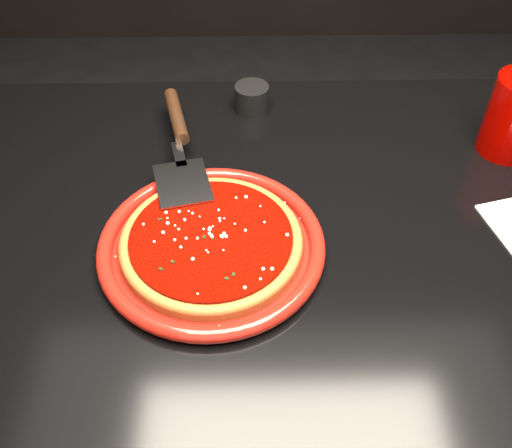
{
  "coord_description": "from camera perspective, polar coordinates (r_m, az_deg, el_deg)",
  "views": [
    {
      "loc": [
        -0.12,
        -0.53,
        1.33
      ],
      "look_at": [
        -0.11,
        0.01,
        0.77
      ],
      "focal_mm": 40.0,
      "sensor_mm": 36.0,
      "label": 1
    }
  ],
  "objects": [
    {
      "name": "parmesan_dusting",
      "position": [
        0.75,
        -4.55,
        -1.11
      ],
      "size": [
        0.21,
        0.21,
        0.01
      ],
      "primitive_type": null,
      "color": "beige",
      "rests_on": "plate"
    },
    {
      "name": "basil_flecks",
      "position": [
        0.75,
        -4.54,
        -1.15
      ],
      "size": [
        0.19,
        0.19,
        0.0
      ],
      "primitive_type": null,
      "color": "black",
      "rests_on": "plate"
    },
    {
      "name": "pizza_sauce",
      "position": [
        0.75,
        -4.52,
        -1.42
      ],
      "size": [
        0.26,
        0.26,
        0.01
      ],
      "primitive_type": "cylinder",
      "rotation": [
        0.0,
        0.0,
        -0.24
      ],
      "color": "#6F0700",
      "rests_on": "plate"
    },
    {
      "name": "pizza_crust",
      "position": [
        0.76,
        -4.48,
        -1.95
      ],
      "size": [
        0.3,
        0.3,
        0.01
      ],
      "primitive_type": "cylinder",
      "rotation": [
        0.0,
        0.0,
        -0.24
      ],
      "color": "brown",
      "rests_on": "plate"
    },
    {
      "name": "ramekin",
      "position": [
        1.01,
        -0.41,
        12.5
      ],
      "size": [
        0.08,
        0.08,
        0.05
      ],
      "primitive_type": "cylinder",
      "rotation": [
        0.0,
        0.0,
        0.43
      ],
      "color": "black",
      "rests_on": "table"
    },
    {
      "name": "pizza_crust_rim",
      "position": [
        0.76,
        -4.5,
        -1.64
      ],
      "size": [
        0.3,
        0.3,
        0.02
      ],
      "primitive_type": "torus",
      "rotation": [
        0.0,
        0.0,
        -0.24
      ],
      "color": "brown",
      "rests_on": "plate"
    },
    {
      "name": "plate",
      "position": [
        0.76,
        -4.46,
        -2.13
      ],
      "size": [
        0.37,
        0.37,
        0.02
      ],
      "primitive_type": "cylinder",
      "rotation": [
        0.0,
        0.0,
        -0.24
      ],
      "color": "maroon",
      "rests_on": "table"
    },
    {
      "name": "table",
      "position": [
        1.1,
        5.98,
        -14.8
      ],
      "size": [
        1.2,
        0.8,
        0.75
      ],
      "primitive_type": "cube",
      "color": "black",
      "rests_on": "floor"
    },
    {
      "name": "pizza_server",
      "position": [
        0.88,
        -7.57,
        7.91
      ],
      "size": [
        0.16,
        0.33,
        0.02
      ],
      "primitive_type": null,
      "rotation": [
        0.0,
        0.0,
        0.23
      ],
      "color": "silver",
      "rests_on": "plate"
    }
  ]
}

